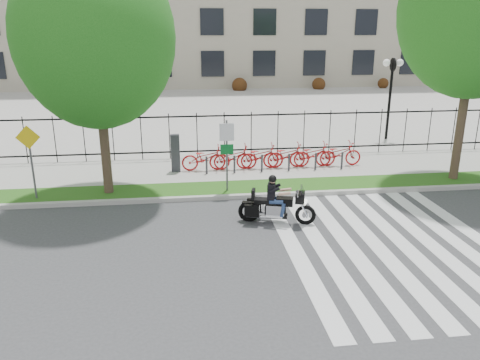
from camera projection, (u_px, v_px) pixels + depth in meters
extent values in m
plane|color=#39393B|center=(212.00, 254.00, 12.12)|extent=(120.00, 120.00, 0.00)
cube|color=#A7A69D|center=(204.00, 198.00, 15.97)|extent=(60.00, 0.20, 0.15)
cube|color=#1C5114|center=(202.00, 190.00, 16.77)|extent=(60.00, 1.50, 0.15)
cube|color=#9C9992|center=(199.00, 170.00, 19.13)|extent=(60.00, 3.50, 0.15)
cube|color=#9C9992|center=(190.00, 106.00, 35.72)|extent=(80.00, 34.00, 0.10)
cylinder|color=black|center=(389.00, 103.00, 24.03)|extent=(0.14, 0.14, 4.00)
cylinder|color=black|center=(393.00, 65.00, 23.45)|extent=(0.06, 0.70, 0.70)
sphere|color=white|center=(387.00, 63.00, 23.38)|extent=(0.36, 0.36, 0.36)
sphere|color=white|center=(400.00, 63.00, 23.47)|extent=(0.36, 0.36, 0.36)
cylinder|color=#3E2E22|center=(104.00, 141.00, 15.80)|extent=(0.32, 0.32, 3.67)
ellipsoid|color=#155E15|center=(95.00, 37.00, 14.78)|extent=(5.08, 5.08, 5.84)
cylinder|color=#3E2E22|center=(461.00, 120.00, 17.20)|extent=(0.32, 0.32, 4.49)
ellipsoid|color=#155E15|center=(478.00, 9.00, 16.03)|extent=(5.33, 5.33, 6.13)
cube|color=#2D2D33|center=(175.00, 153.00, 18.53)|extent=(0.35, 0.25, 1.50)
imported|color=#AD1213|center=(206.00, 158.00, 18.75)|extent=(1.93, 0.67, 1.02)
cylinder|color=#2D2D33|center=(207.00, 165.00, 18.33)|extent=(0.08, 0.08, 0.70)
imported|color=#AD1213|center=(233.00, 157.00, 18.88)|extent=(1.93, 0.67, 1.02)
cylinder|color=#2D2D33|center=(234.00, 164.00, 18.46)|extent=(0.08, 0.08, 0.70)
imported|color=#AD1213|center=(260.00, 156.00, 19.01)|extent=(1.93, 0.67, 1.02)
cylinder|color=#2D2D33|center=(262.00, 163.00, 18.59)|extent=(0.08, 0.08, 0.70)
imported|color=#AD1213|center=(286.00, 155.00, 19.14)|extent=(1.93, 0.67, 1.02)
cylinder|color=#2D2D33|center=(289.00, 162.00, 18.72)|extent=(0.08, 0.08, 0.70)
imported|color=#AD1213|center=(312.00, 155.00, 19.27)|extent=(1.93, 0.67, 1.02)
cylinder|color=#2D2D33|center=(316.00, 161.00, 18.85)|extent=(0.08, 0.08, 0.70)
imported|color=#AD1213|center=(338.00, 154.00, 19.40)|extent=(1.93, 0.67, 1.02)
cylinder|color=#2D2D33|center=(342.00, 161.00, 18.98)|extent=(0.08, 0.08, 0.70)
cylinder|color=#59595B|center=(227.00, 156.00, 16.14)|extent=(0.07, 0.07, 2.50)
cube|color=white|center=(227.00, 132.00, 15.84)|extent=(0.50, 0.03, 0.60)
cube|color=#0C6626|center=(227.00, 149.00, 16.02)|extent=(0.45, 0.03, 0.35)
cylinder|color=#59595B|center=(32.00, 164.00, 15.39)|extent=(0.07, 0.07, 2.40)
cube|color=yellow|center=(28.00, 137.00, 15.07)|extent=(0.78, 0.03, 0.78)
torus|color=black|center=(305.00, 215.00, 13.90)|extent=(0.63, 0.28, 0.62)
torus|color=black|center=(249.00, 212.00, 14.15)|extent=(0.67, 0.31, 0.65)
cube|color=black|center=(300.00, 197.00, 13.76)|extent=(0.40, 0.55, 0.27)
cube|color=#26262B|center=(302.00, 191.00, 13.69)|extent=(0.25, 0.47, 0.27)
cube|color=silver|center=(275.00, 210.00, 14.00)|extent=(0.60, 0.44, 0.36)
cube|color=black|center=(285.00, 201.00, 13.87)|extent=(0.56, 0.43, 0.23)
cube|color=black|center=(265.00, 201.00, 13.97)|extent=(0.69, 0.48, 0.13)
cube|color=black|center=(253.00, 194.00, 13.96)|extent=(0.17, 0.32, 0.30)
cube|color=black|center=(252.00, 211.00, 13.84)|extent=(0.47, 0.26, 0.36)
cube|color=black|center=(254.00, 204.00, 14.34)|extent=(0.47, 0.26, 0.36)
cube|color=black|center=(271.00, 191.00, 13.84)|extent=(0.31, 0.40, 0.47)
sphere|color=tan|center=(273.00, 180.00, 13.73)|extent=(0.21, 0.21, 0.21)
sphere|color=black|center=(273.00, 179.00, 13.72)|extent=(0.24, 0.24, 0.24)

